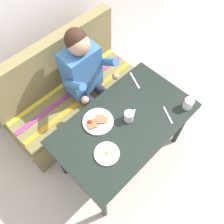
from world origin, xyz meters
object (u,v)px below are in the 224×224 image
Objects in this scene: coffee_mug at (129,116)px; coffee_mug_second at (189,103)px; person at (87,75)px; plate_eggs at (107,154)px; table at (124,127)px; fork at (168,115)px; knife at (135,80)px; plate_breakfast at (98,121)px; couch at (72,97)px.

coffee_mug_second reaches higher than coffee_mug.
plate_eggs is at bearing -120.75° from person.
person reaches higher than coffee_mug_second.
table is 7.06× the size of fork.
fork is at bearing -76.66° from knife.
plate_eggs reaches higher than fork.
coffee_mug reaches higher than knife.
plate_breakfast is at bearing 142.54° from coffee_mug.
coffee_mug is at bearing -37.46° from plate_breakfast.
plate_breakfast is 1.27× the size of knife.
plate_eggs is (-0.41, -0.68, -0.00)m from person.
plate_eggs is 0.81m from coffee_mug_second.
coffee_mug_second reaches higher than fork.
couch is at bearing 70.78° from plate_eggs.
plate_eggs is 0.98× the size of knife.
plate_eggs is at bearing -109.22° from couch.
plate_breakfast is at bearing 168.87° from fork.
table is at bearing -177.91° from coffee_mug.
coffee_mug is (0.05, 0.00, 0.13)m from table.
person is 0.51m from plate_breakfast.
person is at bearing 113.89° from coffee_mug_second.
coffee_mug is (-0.06, -0.59, 0.04)m from person.
table is 4.73× the size of plate_breakfast.
fork is (0.26, -0.21, -0.05)m from coffee_mug.
coffee_mug_second is at bearing -12.78° from plate_eggs.
person is at bearing 58.53° from plate_breakfast.
table is at bearing 150.98° from coffee_mug_second.
couch is 5.68× the size of plate_breakfast.
plate_eggs is (-0.30, -0.86, 0.41)m from couch.
plate_breakfast reaches higher than plate_eggs.
coffee_mug reaches higher than table.
plate_breakfast reaches higher than table.
person is at bearing 84.26° from coffee_mug.
coffee_mug is at bearing -95.74° from person.
person is 6.06× the size of knife.
plate_breakfast is (-0.26, -0.43, 0.00)m from person.
plate_eggs reaches higher than table.
coffee_mug is at bearing 148.23° from coffee_mug_second.
fork is (0.60, -0.12, -0.01)m from plate_eggs.
fork and knife have the same top height.
table is 0.99× the size of person.
knife is at bearing -51.64° from person.
fork is at bearing -38.55° from plate_breakfast.
coffee_mug is 1.00× the size of coffee_mug_second.
knife is at bearing 31.86° from table.
fork is at bearing -76.17° from person.
coffee_mug is at bearing 168.03° from fork.
plate_breakfast is at bearing 60.51° from plate_eggs.
plate_breakfast reaches higher than knife.
person is 10.27× the size of coffee_mug.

